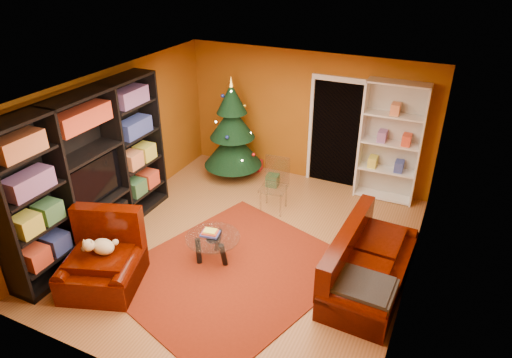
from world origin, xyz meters
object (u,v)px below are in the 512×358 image
at_px(media_unit, 89,173).
at_px(white_bookshelf, 390,143).
at_px(rug, 232,271).
at_px(gift_box_red, 257,165).
at_px(acrylic_chair, 274,188).
at_px(sofa, 372,260).
at_px(armchair, 101,261).
at_px(dog, 103,247).
at_px(gift_box_green, 272,180).
at_px(christmas_tree, 232,130).
at_px(coffee_table, 213,248).

bearing_deg(media_unit, white_bookshelf, 39.86).
bearing_deg(rug, white_bookshelf, 63.84).
distance_m(gift_box_red, acrylic_chair, 1.70).
bearing_deg(white_bookshelf, gift_box_red, 178.77).
height_order(gift_box_red, sofa, sofa).
bearing_deg(armchair, gift_box_red, 65.34).
bearing_deg(acrylic_chair, dog, -121.35).
xyz_separation_m(armchair, acrylic_chair, (1.38, 2.94, 0.01)).
height_order(media_unit, gift_box_red, media_unit).
bearing_deg(dog, sofa, 5.29).
height_order(media_unit, gift_box_green, media_unit).
height_order(rug, armchair, armchair).
xyz_separation_m(christmas_tree, sofa, (3.37, -2.22, -0.59)).
height_order(christmas_tree, coffee_table, christmas_tree).
xyz_separation_m(dog, acrylic_chair, (1.34, 2.88, -0.20)).
xyz_separation_m(gift_box_green, gift_box_red, (-0.59, 0.51, -0.01)).
distance_m(christmas_tree, armchair, 3.90).
height_order(rug, christmas_tree, christmas_tree).
height_order(gift_box_green, armchair, armchair).
relative_size(christmas_tree, gift_box_green, 8.86).
relative_size(gift_box_red, armchair, 0.19).
bearing_deg(rug, sofa, 16.98).
relative_size(dog, sofa, 0.19).
bearing_deg(acrylic_chair, white_bookshelf, 31.16).
bearing_deg(sofa, acrylic_chair, 59.86).
bearing_deg(acrylic_chair, coffee_table, -104.41).
distance_m(gift_box_green, coffee_table, 2.60).
bearing_deg(armchair, white_bookshelf, 34.62).
relative_size(gift_box_green, sofa, 0.12).
xyz_separation_m(christmas_tree, acrylic_chair, (1.31, -0.91, -0.58)).
bearing_deg(gift_box_red, rug, -70.94).
xyz_separation_m(gift_box_red, sofa, (3.04, -2.66, 0.34)).
height_order(media_unit, dog, media_unit).
bearing_deg(rug, armchair, -145.61).
bearing_deg(dog, media_unit, 118.27).
bearing_deg(dog, rug, 13.92).
bearing_deg(christmas_tree, sofa, -33.36).
height_order(media_unit, acrylic_chair, media_unit).
relative_size(rug, acrylic_chair, 3.49).
relative_size(media_unit, gift_box_green, 13.40).
height_order(dog, coffee_table, dog).
height_order(gift_box_green, white_bookshelf, white_bookshelf).
height_order(media_unit, christmas_tree, media_unit).
distance_m(media_unit, white_bookshelf, 5.22).
relative_size(christmas_tree, white_bookshelf, 0.92).
height_order(white_bookshelf, armchair, white_bookshelf).
relative_size(gift_box_red, dog, 0.53).
bearing_deg(dog, acrylic_chair, 45.62).
xyz_separation_m(rug, christmas_tree, (-1.46, 2.81, 1.02)).
bearing_deg(rug, gift_box_green, 100.90).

